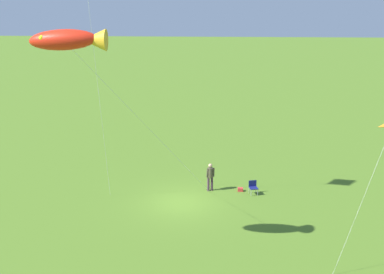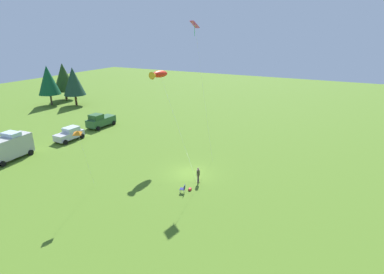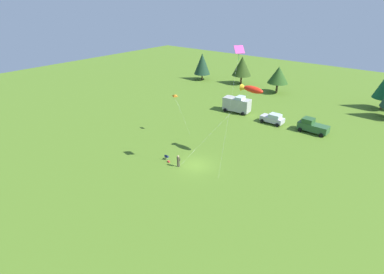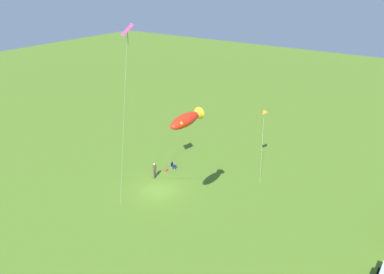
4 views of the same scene
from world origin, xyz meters
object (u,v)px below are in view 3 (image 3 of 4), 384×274
at_px(folding_chair, 167,157).
at_px(kite_delta_orange, 175,96).
at_px(truck_green_flatbed, 312,126).
at_px(kite_large_fish, 251,89).
at_px(car_silver_compact, 273,119).
at_px(person_kite_flyer, 178,160).
at_px(kite_diamond_rainbow, 239,54).
at_px(van_motorhome_grey, 237,104).
at_px(backpack_on_grass, 169,162).

bearing_deg(folding_chair, kite_delta_orange, 20.48).
xyz_separation_m(truck_green_flatbed, kite_large_fish, (-4.52, -14.84, 9.04)).
xyz_separation_m(car_silver_compact, truck_green_flatbed, (6.96, 0.57, 0.15)).
height_order(person_kite_flyer, folding_chair, person_kite_flyer).
bearing_deg(kite_diamond_rainbow, van_motorhome_grey, 119.30).
distance_m(folding_chair, van_motorhome_grey, 23.36).
distance_m(folding_chair, backpack_on_grass, 0.90).
xyz_separation_m(backpack_on_grass, van_motorhome_grey, (-3.14, 23.57, 1.53)).
height_order(kite_large_fish, kite_diamond_rainbow, kite_diamond_rainbow).
distance_m(van_motorhome_grey, kite_delta_orange, 16.53).
bearing_deg(car_silver_compact, folding_chair, -102.81).
bearing_deg(person_kite_flyer, kite_delta_orange, 29.24).
bearing_deg(kite_large_fish, backpack_on_grass, -132.83).
relative_size(person_kite_flyer, backpack_on_grass, 5.44).
bearing_deg(backpack_on_grass, folding_chair, 153.55).
xyz_separation_m(folding_chair, kite_large_fish, (8.35, 7.85, 9.65)).
bearing_deg(van_motorhome_grey, truck_green_flatbed, -6.31).
relative_size(car_silver_compact, kite_diamond_rainbow, 0.26).
relative_size(car_silver_compact, truck_green_flatbed, 0.84).
height_order(backpack_on_grass, car_silver_compact, car_silver_compact).
bearing_deg(car_silver_compact, kite_large_fish, -78.17).
distance_m(backpack_on_grass, kite_large_fish, 15.03).
relative_size(van_motorhome_grey, car_silver_compact, 1.30).
bearing_deg(kite_large_fish, truck_green_flatbed, 73.05).
height_order(person_kite_flyer, kite_diamond_rainbow, kite_diamond_rainbow).
height_order(person_kite_flyer, kite_delta_orange, kite_delta_orange).
height_order(backpack_on_grass, truck_green_flatbed, truck_green_flatbed).
relative_size(kite_delta_orange, kite_diamond_rainbow, 0.43).
distance_m(folding_chair, truck_green_flatbed, 26.10).
bearing_deg(folding_chair, truck_green_flatbed, -42.74).
xyz_separation_m(backpack_on_grass, kite_diamond_rainbow, (8.13, 3.49, 15.24)).
distance_m(backpack_on_grass, kite_diamond_rainbow, 17.62).
bearing_deg(van_motorhome_grey, car_silver_compact, -11.80).
height_order(folding_chair, kite_delta_orange, kite_delta_orange).
height_order(kite_large_fish, kite_delta_orange, kite_large_fish).
bearing_deg(backpack_on_grass, kite_diamond_rainbow, 23.27).
bearing_deg(kite_diamond_rainbow, person_kite_flyer, -150.73).
xyz_separation_m(backpack_on_grass, kite_delta_orange, (-5.85, 8.05, 6.55)).
height_order(van_motorhome_grey, kite_delta_orange, kite_delta_orange).
distance_m(backpack_on_grass, van_motorhome_grey, 23.83).
distance_m(kite_large_fish, kite_delta_orange, 13.91).
xyz_separation_m(backpack_on_grass, car_silver_compact, (5.18, 22.49, 0.84)).
height_order(folding_chair, truck_green_flatbed, truck_green_flatbed).
height_order(folding_chair, kite_diamond_rainbow, kite_diamond_rainbow).
height_order(van_motorhome_grey, truck_green_flatbed, van_motorhome_grey).
xyz_separation_m(folding_chair, kite_delta_orange, (-5.12, 7.69, 6.17)).
xyz_separation_m(kite_large_fish, kite_delta_orange, (-13.47, -0.16, -3.48)).
height_order(person_kite_flyer, van_motorhome_grey, van_motorhome_grey).
relative_size(van_motorhome_grey, kite_diamond_rainbow, 0.34).
relative_size(kite_large_fish, kite_delta_orange, 1.54).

